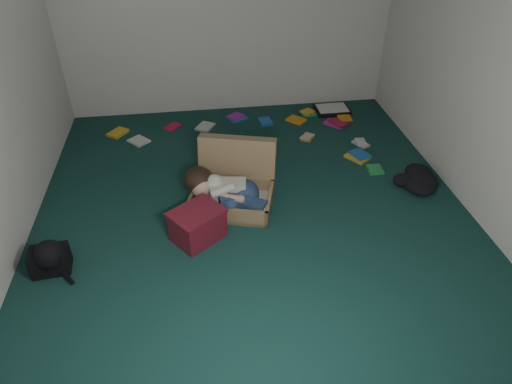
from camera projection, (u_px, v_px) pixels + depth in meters
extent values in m
plane|color=#133833|center=(254.00, 213.00, 4.26)|extent=(4.50, 4.50, 0.00)
plane|color=white|center=(227.00, 6.00, 5.29)|extent=(4.50, 0.00, 4.50)
plane|color=white|center=(336.00, 315.00, 1.69)|extent=(4.50, 0.00, 4.50)
plane|color=white|center=(495.00, 67.00, 3.72)|extent=(0.00, 4.50, 4.50)
cube|color=#957852|center=(232.00, 200.00, 4.28)|extent=(0.87, 0.72, 0.17)
cube|color=silver|center=(232.00, 203.00, 4.31)|extent=(0.79, 0.64, 0.02)
cube|color=#957852|center=(237.00, 164.00, 4.45)|extent=(0.78, 0.43, 0.55)
cube|color=beige|center=(229.00, 193.00, 4.21)|extent=(0.34, 0.22, 0.24)
sphere|color=tan|center=(202.00, 187.00, 4.18)|extent=(0.20, 0.20, 0.20)
ellipsoid|color=black|center=(199.00, 180.00, 4.21)|extent=(0.27, 0.28, 0.23)
ellipsoid|color=navy|center=(246.00, 193.00, 4.20)|extent=(0.25, 0.28, 0.23)
cube|color=navy|center=(235.00, 201.00, 4.12)|extent=(0.29, 0.17, 0.15)
cube|color=navy|center=(252.00, 206.00, 4.11)|extent=(0.29, 0.25, 0.12)
sphere|color=white|center=(264.00, 206.00, 4.14)|extent=(0.12, 0.12, 0.12)
sphere|color=white|center=(263.00, 212.00, 4.09)|extent=(0.11, 0.11, 0.11)
cylinder|color=tan|center=(231.00, 198.00, 4.07)|extent=(0.21, 0.12, 0.07)
cube|color=maroon|center=(198.00, 226.00, 3.90)|extent=(0.51, 0.49, 0.27)
cube|color=maroon|center=(196.00, 213.00, 3.81)|extent=(0.54, 0.52, 0.02)
cube|color=black|center=(332.00, 110.00, 5.95)|extent=(0.43, 0.32, 0.05)
cube|color=white|center=(332.00, 108.00, 5.93)|extent=(0.39, 0.28, 0.01)
cube|color=gold|center=(118.00, 133.00, 5.48)|extent=(0.20, 0.15, 0.02)
cube|color=#AC1639|center=(173.00, 127.00, 5.61)|extent=(0.24, 0.24, 0.02)
cube|color=silver|center=(205.00, 127.00, 5.61)|extent=(0.20, 0.23, 0.02)
cube|color=#1E5DA6|center=(265.00, 122.00, 5.72)|extent=(0.21, 0.24, 0.02)
cube|color=orange|center=(296.00, 120.00, 5.75)|extent=(0.24, 0.23, 0.02)
cube|color=green|center=(309.00, 114.00, 5.91)|extent=(0.21, 0.16, 0.02)
cube|color=purple|center=(335.00, 124.00, 5.67)|extent=(0.24, 0.24, 0.02)
cube|color=beige|center=(361.00, 144.00, 5.27)|extent=(0.18, 0.22, 0.02)
cube|color=gold|center=(358.00, 157.00, 5.04)|extent=(0.22, 0.24, 0.02)
cube|color=#AC1639|center=(344.00, 119.00, 5.78)|extent=(0.24, 0.22, 0.02)
cube|color=silver|center=(139.00, 141.00, 5.33)|extent=(0.22, 0.18, 0.02)
cube|color=#1E5DA6|center=(238.00, 118.00, 5.80)|extent=(0.24, 0.24, 0.02)
cube|color=orange|center=(308.00, 137.00, 5.40)|extent=(0.17, 0.21, 0.02)
cube|color=green|center=(375.00, 170.00, 4.83)|extent=(0.23, 0.24, 0.02)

